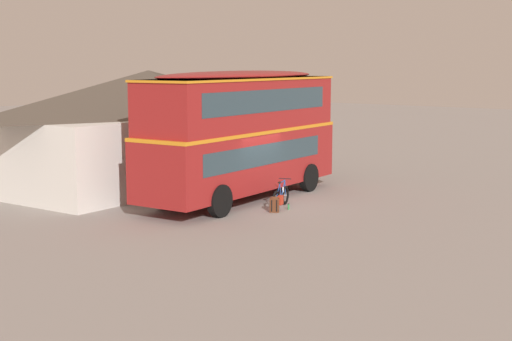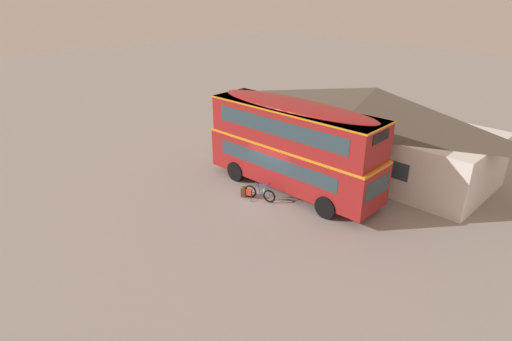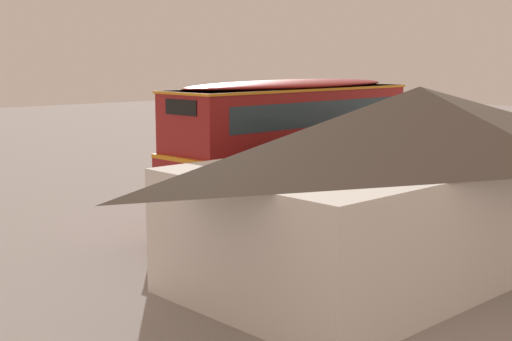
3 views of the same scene
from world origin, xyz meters
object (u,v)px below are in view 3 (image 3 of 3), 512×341
Objects in this scene: double_decker_bus at (292,144)px; water_bottle_green_metal at (254,205)px; backpack_on_ground at (270,199)px; touring_bicycle at (259,200)px.

water_bottle_green_metal is at bearing -101.56° from double_decker_bus.
water_bottle_green_metal is at bearing -11.02° from backpack_on_ground.
touring_bicycle is (-0.39, -2.05, -2.27)m from double_decker_bus.
double_decker_bus is 3.58m from water_bottle_green_metal.
double_decker_bus reaches higher than water_bottle_green_metal.
backpack_on_ground is (-1.17, -2.34, -2.36)m from double_decker_bus.
double_decker_bus is 3.53m from backpack_on_ground.
touring_bicycle is 0.84m from backpack_on_ground.
backpack_on_ground is (-0.78, -0.29, -0.09)m from touring_bicycle.
backpack_on_ground is at bearing 168.98° from water_bottle_green_metal.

